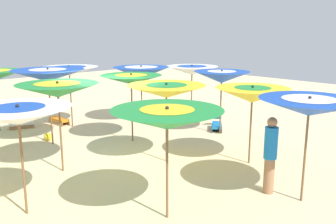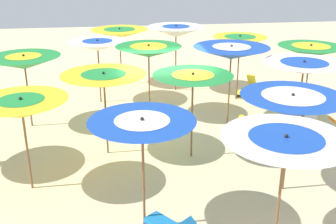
{
  "view_description": "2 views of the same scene",
  "coord_description": "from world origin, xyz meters",
  "px_view_note": "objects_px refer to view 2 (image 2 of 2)",
  "views": [
    {
      "loc": [
        8.87,
        -5.94,
        3.67
      ],
      "look_at": [
        0.68,
        1.94,
        1.13
      ],
      "focal_mm": 39.09,
      "sensor_mm": 36.0,
      "label": 1
    },
    {
      "loc": [
        1.44,
        11.09,
        5.05
      ],
      "look_at": [
        -0.03,
        0.47,
        0.92
      ],
      "focal_mm": 44.11,
      "sensor_mm": 36.0,
      "label": 2
    }
  ],
  "objects_px": {
    "lounger_0": "(246,89)",
    "beach_umbrella_11": "(176,32)",
    "lounger_2": "(319,131)",
    "beach_umbrella_3": "(310,51)",
    "beach_umbrella_15": "(120,34)",
    "beach_umbrella_6": "(231,53)",
    "beach_ball": "(242,119)",
    "beach_umbrella_13": "(24,62)",
    "beach_umbrella_8": "(22,108)",
    "beach_umbrella_9": "(104,81)",
    "beach_umbrella_2": "(304,68)",
    "beach_umbrella_5": "(193,81)",
    "beach_umbrella_14": "(98,46)",
    "beach_umbrella_0": "(285,147)",
    "beach_umbrella_7": "(240,41)",
    "beach_umbrella_10": "(149,51)",
    "lounger_3": "(309,115)",
    "beach_umbrella_1": "(292,105)",
    "beach_umbrella_4": "(142,130)"
  },
  "relations": [
    {
      "from": "beach_umbrella_9",
      "to": "lounger_0",
      "type": "distance_m",
      "value": 6.99
    },
    {
      "from": "lounger_0",
      "to": "beach_umbrella_11",
      "type": "bearing_deg",
      "value": -68.38
    },
    {
      "from": "beach_umbrella_2",
      "to": "lounger_2",
      "type": "bearing_deg",
      "value": -166.64
    },
    {
      "from": "beach_umbrella_8",
      "to": "beach_umbrella_15",
      "type": "xyz_separation_m",
      "value": [
        -2.32,
        -7.92,
        0.12
      ]
    },
    {
      "from": "beach_umbrella_8",
      "to": "lounger_0",
      "type": "distance_m",
      "value": 9.26
    },
    {
      "from": "beach_umbrella_0",
      "to": "beach_umbrella_15",
      "type": "relative_size",
      "value": 0.99
    },
    {
      "from": "beach_umbrella_7",
      "to": "lounger_0",
      "type": "bearing_deg",
      "value": -137.69
    },
    {
      "from": "beach_umbrella_2",
      "to": "beach_umbrella_11",
      "type": "relative_size",
      "value": 0.93
    },
    {
      "from": "beach_umbrella_0",
      "to": "beach_umbrella_8",
      "type": "xyz_separation_m",
      "value": [
        4.74,
        -2.75,
        -0.1
      ]
    },
    {
      "from": "beach_umbrella_2",
      "to": "beach_umbrella_13",
      "type": "bearing_deg",
      "value": -16.24
    },
    {
      "from": "beach_umbrella_2",
      "to": "beach_umbrella_15",
      "type": "height_order",
      "value": "beach_umbrella_2"
    },
    {
      "from": "beach_umbrella_14",
      "to": "beach_umbrella_11",
      "type": "bearing_deg",
      "value": -161.42
    },
    {
      "from": "beach_umbrella_6",
      "to": "beach_umbrella_5",
      "type": "bearing_deg",
      "value": 53.07
    },
    {
      "from": "lounger_0",
      "to": "lounger_2",
      "type": "bearing_deg",
      "value": 53.55
    },
    {
      "from": "lounger_2",
      "to": "beach_umbrella_13",
      "type": "bearing_deg",
      "value": -19.29
    },
    {
      "from": "beach_umbrella_3",
      "to": "beach_umbrella_13",
      "type": "relative_size",
      "value": 1.02
    },
    {
      "from": "beach_umbrella_10",
      "to": "beach_ball",
      "type": "height_order",
      "value": "beach_umbrella_10"
    },
    {
      "from": "beach_umbrella_5",
      "to": "lounger_2",
      "type": "relative_size",
      "value": 1.72
    },
    {
      "from": "beach_umbrella_7",
      "to": "beach_umbrella_1",
      "type": "bearing_deg",
      "value": 83.0
    },
    {
      "from": "beach_umbrella_13",
      "to": "beach_umbrella_15",
      "type": "relative_size",
      "value": 0.99
    },
    {
      "from": "beach_umbrella_3",
      "to": "beach_umbrella_15",
      "type": "height_order",
      "value": "beach_umbrella_3"
    },
    {
      "from": "beach_umbrella_6",
      "to": "beach_ball",
      "type": "relative_size",
      "value": 9.16
    },
    {
      "from": "beach_umbrella_5",
      "to": "beach_umbrella_8",
      "type": "xyz_separation_m",
      "value": [
        3.93,
        1.06,
        -0.14
      ]
    },
    {
      "from": "beach_umbrella_6",
      "to": "beach_ball",
      "type": "bearing_deg",
      "value": 172.7
    },
    {
      "from": "lounger_0",
      "to": "beach_umbrella_14",
      "type": "bearing_deg",
      "value": -48.29
    },
    {
      "from": "beach_umbrella_8",
      "to": "beach_umbrella_15",
      "type": "bearing_deg",
      "value": -106.31
    },
    {
      "from": "beach_umbrella_5",
      "to": "beach_umbrella_14",
      "type": "height_order",
      "value": "beach_umbrella_5"
    },
    {
      "from": "beach_umbrella_3",
      "to": "beach_umbrella_13",
      "type": "xyz_separation_m",
      "value": [
        8.99,
        0.05,
        -0.05
      ]
    },
    {
      "from": "beach_umbrella_6",
      "to": "beach_umbrella_9",
      "type": "bearing_deg",
      "value": 22.85
    },
    {
      "from": "beach_umbrella_1",
      "to": "beach_umbrella_14",
      "type": "xyz_separation_m",
      "value": [
        4.21,
        -6.59,
        0.02
      ]
    },
    {
      "from": "beach_umbrella_6",
      "to": "beach_umbrella_10",
      "type": "xyz_separation_m",
      "value": [
        2.39,
        -0.92,
        -0.09
      ]
    },
    {
      "from": "beach_umbrella_2",
      "to": "beach_umbrella_15",
      "type": "relative_size",
      "value": 1.04
    },
    {
      "from": "beach_umbrella_15",
      "to": "beach_ball",
      "type": "bearing_deg",
      "value": 127.17
    },
    {
      "from": "beach_umbrella_8",
      "to": "beach_ball",
      "type": "bearing_deg",
      "value": -152.52
    },
    {
      "from": "beach_umbrella_6",
      "to": "beach_umbrella_14",
      "type": "distance_m",
      "value": 4.79
    },
    {
      "from": "beach_umbrella_2",
      "to": "beach_umbrella_14",
      "type": "bearing_deg",
      "value": -37.04
    },
    {
      "from": "beach_umbrella_10",
      "to": "beach_umbrella_11",
      "type": "relative_size",
      "value": 0.94
    },
    {
      "from": "beach_umbrella_10",
      "to": "lounger_3",
      "type": "xyz_separation_m",
      "value": [
        -5.05,
        1.08,
        -1.98
      ]
    },
    {
      "from": "beach_umbrella_7",
      "to": "beach_umbrella_0",
      "type": "bearing_deg",
      "value": 78.02
    },
    {
      "from": "beach_umbrella_3",
      "to": "beach_ball",
      "type": "relative_size",
      "value": 8.43
    },
    {
      "from": "beach_umbrella_11",
      "to": "beach_umbrella_13",
      "type": "xyz_separation_m",
      "value": [
        5.01,
        2.94,
        -0.27
      ]
    },
    {
      "from": "beach_umbrella_0",
      "to": "lounger_0",
      "type": "relative_size",
      "value": 1.97
    },
    {
      "from": "lounger_0",
      "to": "beach_umbrella_0",
      "type": "bearing_deg",
      "value": 26.37
    },
    {
      "from": "beach_umbrella_4",
      "to": "beach_umbrella_14",
      "type": "bearing_deg",
      "value": -82.83
    },
    {
      "from": "beach_umbrella_15",
      "to": "beach_ball",
      "type": "height_order",
      "value": "beach_umbrella_15"
    },
    {
      "from": "lounger_0",
      "to": "beach_umbrella_10",
      "type": "bearing_deg",
      "value": -24.63
    },
    {
      "from": "beach_umbrella_3",
      "to": "beach_umbrella_10",
      "type": "distance_m",
      "value": 5.26
    },
    {
      "from": "beach_umbrella_11",
      "to": "beach_umbrella_0",
      "type": "bearing_deg",
      "value": 92.05
    },
    {
      "from": "beach_ball",
      "to": "beach_umbrella_0",
      "type": "bearing_deg",
      "value": 78.12
    },
    {
      "from": "lounger_2",
      "to": "beach_ball",
      "type": "bearing_deg",
      "value": -40.97
    }
  ]
}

